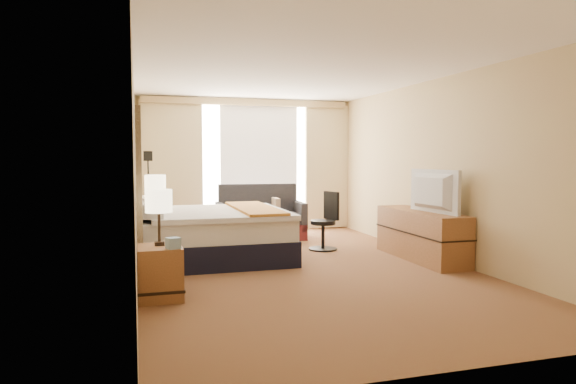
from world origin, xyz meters
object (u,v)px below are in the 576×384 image
object	(u,v)px
nightstand_left	(160,272)
lamp_left	(159,202)
media_dresser	(421,235)
loveseat	(260,221)
floor_lamp	(148,179)
television	(428,191)
lamp_right	(155,185)
desk_chair	(326,224)
nightstand_right	(153,236)
bed	(212,234)

from	to	relation	value
nightstand_left	lamp_left	world-z (taller)	lamp_left
lamp_left	media_dresser	bearing A→B (deg)	14.99
media_dresser	lamp_left	distance (m)	3.88
loveseat	floor_lamp	size ratio (longest dim) A/B	1.03
media_dresser	loveseat	distance (m)	3.07
nightstand_left	television	xyz separation A→B (m)	(3.65, 0.81, 0.72)
media_dresser	loveseat	bearing A→B (deg)	125.63
floor_lamp	lamp_right	distance (m)	0.86
media_dresser	television	bearing A→B (deg)	-101.64
television	floor_lamp	bearing A→B (deg)	50.69
nightstand_left	loveseat	size ratio (longest dim) A/B	0.34
desk_chair	lamp_right	xyz separation A→B (m)	(-2.60, 0.35, 0.65)
nightstand_left	loveseat	world-z (taller)	loveseat
media_dresser	desk_chair	size ratio (longest dim) A/B	1.95
nightstand_right	lamp_left	world-z (taller)	lamp_left
lamp_left	nightstand_left	bearing A→B (deg)	-90.86
floor_lamp	desk_chair	xyz separation A→B (m)	(2.68, -1.20, -0.70)
nightstand_right	bed	distance (m)	1.01
nightstand_right	media_dresser	xyz separation A→B (m)	(3.70, -1.45, 0.07)
desk_chair	television	size ratio (longest dim) A/B	0.89
nightstand_right	loveseat	bearing A→B (deg)	28.68
nightstand_right	lamp_right	bearing A→B (deg)	-5.82
floor_lamp	lamp_right	world-z (taller)	floor_lamp
media_dresser	desk_chair	world-z (taller)	desk_chair
nightstand_left	floor_lamp	size ratio (longest dim) A/B	0.35
desk_chair	floor_lamp	bearing A→B (deg)	140.36
lamp_right	lamp_left	bearing A→B (deg)	-91.17
nightstand_left	loveseat	xyz separation A→B (m)	(1.91, 3.55, 0.05)
nightstand_left	desk_chair	size ratio (longest dim) A/B	0.60
nightstand_left	media_dresser	size ratio (longest dim) A/B	0.31
lamp_left	television	xyz separation A→B (m)	(3.65, 0.75, -0.00)
nightstand_left	desk_chair	world-z (taller)	desk_chair
television	lamp_left	bearing A→B (deg)	96.91
media_dresser	loveseat	xyz separation A→B (m)	(-1.79, 2.50, -0.03)
nightstand_right	television	xyz separation A→B (m)	(3.65, -1.69, 0.72)
lamp_left	lamp_right	size ratio (longest dim) A/B	0.90
media_dresser	loveseat	size ratio (longest dim) A/B	1.11
bed	floor_lamp	size ratio (longest dim) A/B	1.33
nightstand_left	media_dresser	bearing A→B (deg)	15.84
nightstand_left	nightstand_right	xyz separation A→B (m)	(0.00, 2.50, 0.00)
desk_chair	loveseat	bearing A→B (deg)	102.28
media_dresser	nightstand_right	bearing A→B (deg)	158.60
media_dresser	lamp_right	xyz separation A→B (m)	(-3.65, 1.44, 0.71)
loveseat	television	distance (m)	3.31
nightstand_left	television	world-z (taller)	television
nightstand_right	floor_lamp	world-z (taller)	floor_lamp
loveseat	desk_chair	xyz separation A→B (m)	(0.73, -1.40, 0.09)
television	nightstand_right	bearing A→B (deg)	60.45
nightstand_left	lamp_right	world-z (taller)	lamp_right
media_dresser	loveseat	world-z (taller)	loveseat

